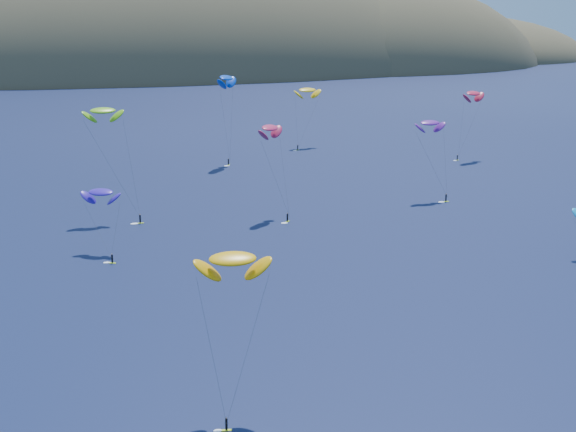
% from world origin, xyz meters
% --- Properties ---
extents(island, '(730.00, 300.00, 210.00)m').
position_xyz_m(island, '(39.40, 562.36, -10.74)').
color(island, '#3D3526').
rests_on(island, ground).
extents(kitesurfer_2, '(9.29, 9.75, 21.07)m').
position_xyz_m(kitesurfer_2, '(-32.13, 28.78, 18.60)').
color(kitesurfer_2, '#C4EC1A').
rests_on(kitesurfer_2, ground).
extents(kitesurfer_3, '(11.39, 11.18, 26.95)m').
position_xyz_m(kitesurfer_3, '(-39.55, 124.41, 24.45)').
color(kitesurfer_3, '#C4EC1A').
rests_on(kitesurfer_3, ground).
extents(kitesurfer_4, '(10.01, 11.37, 28.92)m').
position_xyz_m(kitesurfer_4, '(1.19, 178.87, 25.95)').
color(kitesurfer_4, '#C4EC1A').
rests_on(kitesurfer_4, ground).
extents(kitesurfer_6, '(8.24, 8.84, 21.19)m').
position_xyz_m(kitesurfer_6, '(39.80, 120.17, 18.88)').
color(kitesurfer_6, '#C4EC1A').
rests_on(kitesurfer_6, ground).
extents(kitesurfer_8, '(11.56, 7.80, 23.09)m').
position_xyz_m(kitesurfer_8, '(76.64, 163.78, 20.48)').
color(kitesurfer_8, '#C4EC1A').
rests_on(kitesurfer_8, ground).
extents(kitesurfer_9, '(8.88, 12.80, 22.77)m').
position_xyz_m(kitesurfer_9, '(-3.21, 114.93, 20.34)').
color(kitesurfer_9, '#C4EC1A').
rests_on(kitesurfer_9, ground).
extents(kitesurfer_10, '(8.71, 13.52, 14.06)m').
position_xyz_m(kitesurfer_10, '(-42.73, 98.07, 11.82)').
color(kitesurfer_10, '#C4EC1A').
rests_on(kitesurfer_10, ground).
extents(kitesurfer_11, '(12.03, 11.96, 21.72)m').
position_xyz_m(kitesurfer_11, '(34.43, 201.36, 19.00)').
color(kitesurfer_11, '#C4EC1A').
rests_on(kitesurfer_11, ground).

